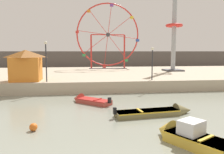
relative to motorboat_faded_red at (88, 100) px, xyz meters
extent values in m
cube|color=#B7A88E|center=(2.09, 15.30, 0.40)|extent=(110.00, 22.78, 1.24)
cube|color=#564C47|center=(2.09, 39.89, 1.98)|extent=(140.00, 3.00, 4.40)
cube|color=#B24238|center=(0.50, -0.45, -0.02)|extent=(2.97, 2.85, 0.39)
cube|color=#B2231E|center=(0.50, -0.45, 0.14)|extent=(2.97, 2.84, 0.08)
cone|color=#B24238|center=(-0.90, 0.82, -0.02)|extent=(1.33, 1.34, 1.06)
cube|color=black|center=(1.69, -1.53, 0.29)|extent=(0.31, 0.31, 0.44)
cube|color=#B2231E|center=(0.78, -0.71, 0.21)|extent=(0.76, 0.81, 0.06)
cube|color=gold|center=(4.77, -9.75, 0.04)|extent=(2.68, 3.26, 0.51)
cube|color=gold|center=(4.77, -9.75, 0.25)|extent=(2.69, 3.25, 0.08)
cone|color=gold|center=(3.82, -8.13, 0.04)|extent=(1.53, 1.36, 1.29)
cube|color=silver|center=(4.58, -9.43, 0.63)|extent=(1.39, 1.32, 0.66)
cube|color=gold|center=(4.96, -10.07, 0.32)|extent=(1.07, 0.72, 0.06)
cube|color=olive|center=(3.90, -4.53, -0.02)|extent=(4.47, 1.68, 0.40)
cube|color=gold|center=(3.90, -4.53, 0.14)|extent=(4.43, 1.70, 0.08)
cone|color=olive|center=(6.64, -4.19, -0.02)|extent=(1.33, 1.24, 1.10)
cube|color=black|center=(1.64, -4.81, 0.29)|extent=(0.23, 0.26, 0.44)
cube|color=gold|center=(3.36, -4.60, 0.21)|extent=(0.28, 1.00, 0.06)
torus|color=red|center=(4.20, 22.20, 7.14)|extent=(11.28, 0.24, 11.28)
cylinder|color=#38383D|center=(4.20, 22.20, 7.14)|extent=(0.70, 0.50, 0.70)
cylinder|color=red|center=(3.86, 22.20, 4.40)|extent=(0.77, 0.08, 5.49)
cube|color=red|center=(3.51, 22.20, 1.39)|extent=(0.56, 0.48, 0.44)
cylinder|color=red|center=(5.89, 22.20, 4.96)|extent=(3.45, 0.08, 4.41)
cube|color=#33934C|center=(7.59, 22.20, 2.50)|extent=(0.56, 0.48, 0.44)
cylinder|color=red|center=(6.94, 22.20, 6.80)|extent=(5.49, 0.08, 0.77)
cube|color=#3356B7|center=(9.68, 22.20, 6.18)|extent=(0.56, 0.48, 0.44)
cylinder|color=red|center=(6.38, 22.20, 8.84)|extent=(4.41, 0.08, 3.45)
cube|color=yellow|center=(8.56, 22.20, 10.25)|extent=(0.56, 0.48, 0.44)
cylinder|color=red|center=(4.54, 22.20, 9.88)|extent=(0.77, 0.08, 5.49)
cube|color=purple|center=(4.89, 22.20, 12.34)|extent=(0.56, 0.48, 0.44)
cylinder|color=red|center=(2.51, 22.20, 9.32)|extent=(3.45, 0.08, 4.41)
cube|color=orange|center=(0.81, 22.20, 11.22)|extent=(0.56, 0.48, 0.44)
cylinder|color=red|center=(1.46, 22.20, 7.49)|extent=(5.49, 0.08, 0.77)
cube|color=red|center=(-1.28, 22.20, 7.55)|extent=(0.56, 0.48, 0.44)
cylinder|color=red|center=(2.02, 22.20, 5.45)|extent=(4.41, 0.08, 3.45)
cube|color=#33934C|center=(-0.16, 22.20, 3.48)|extent=(0.56, 0.48, 0.44)
cylinder|color=red|center=(1.17, 22.20, 4.08)|extent=(0.28, 0.28, 6.12)
cylinder|color=red|center=(7.24, 22.20, 4.08)|extent=(0.28, 0.28, 6.12)
cylinder|color=red|center=(4.20, 22.20, 7.14)|extent=(6.07, 0.18, 0.18)
cube|color=#4C4C51|center=(4.20, 22.20, 1.06)|extent=(6.87, 1.20, 0.08)
cylinder|color=#999EA3|center=(14.04, 15.90, 8.67)|extent=(0.70, 0.70, 15.29)
torus|color=red|center=(14.04, 15.90, 8.23)|extent=(2.64, 2.64, 0.44)
cube|color=#4C4C51|center=(14.04, 15.90, 1.14)|extent=(2.80, 2.80, 0.24)
cube|color=orange|center=(-6.35, 5.89, 2.28)|extent=(2.99, 2.80, 2.50)
pyramid|color=brown|center=(-6.35, 5.89, 3.91)|extent=(3.29, 3.08, 0.80)
cylinder|color=#2D2D33|center=(7.15, 4.95, 2.66)|extent=(0.12, 0.12, 3.28)
sphere|color=#F2EACC|center=(7.15, 4.95, 4.44)|extent=(0.32, 0.32, 0.32)
cylinder|color=#2D2D33|center=(-4.08, 4.76, 2.95)|extent=(0.12, 0.12, 3.85)
sphere|color=#F2EACC|center=(-4.08, 4.76, 5.01)|extent=(0.32, 0.32, 0.32)
sphere|color=orange|center=(-3.12, -6.57, 0.00)|extent=(0.44, 0.44, 0.44)
camera|label=1|loc=(-0.38, -19.10, 4.13)|focal=36.47mm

